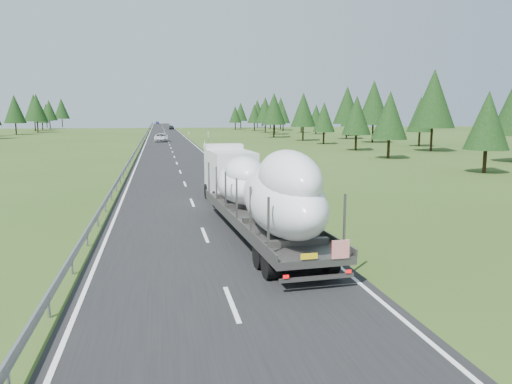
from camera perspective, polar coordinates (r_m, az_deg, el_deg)
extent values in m
plane|color=#2C4416|center=(15.73, -2.80, -12.70)|extent=(400.00, 400.00, 0.00)
cube|color=black|center=(114.64, -10.06, 5.89)|extent=(10.00, 400.00, 0.02)
cube|color=slate|center=(114.64, -12.73, 6.11)|extent=(0.08, 400.00, 0.32)
cylinder|color=slate|center=(15.82, -22.63, -12.11)|extent=(0.10, 0.10, 0.60)
cube|color=silver|center=(45.60, -0.15, 2.26)|extent=(0.12, 0.07, 1.00)
cube|color=black|center=(45.57, -0.15, 2.66)|extent=(0.13, 0.08, 0.12)
cube|color=silver|center=(95.01, -5.89, 5.68)|extent=(0.12, 0.07, 1.00)
cube|color=black|center=(95.00, -5.90, 5.87)|extent=(0.13, 0.08, 0.12)
cube|color=silver|center=(144.83, -7.71, 6.75)|extent=(0.12, 0.07, 1.00)
cube|color=black|center=(144.82, -7.71, 6.87)|extent=(0.13, 0.08, 0.12)
cube|color=silver|center=(194.74, -8.60, 7.26)|extent=(0.12, 0.07, 1.00)
cube|color=black|center=(194.73, -8.60, 7.36)|extent=(0.13, 0.08, 0.12)
cube|color=silver|center=(244.69, -9.13, 7.57)|extent=(0.12, 0.07, 1.00)
cube|color=black|center=(244.68, -9.13, 7.64)|extent=(0.13, 0.08, 0.12)
cube|color=silver|center=(294.65, -9.47, 7.77)|extent=(0.12, 0.07, 1.00)
cube|color=black|center=(294.65, -9.48, 7.83)|extent=(0.13, 0.08, 0.12)
cube|color=silver|center=(344.63, -9.72, 7.91)|extent=(0.12, 0.07, 1.00)
cube|color=black|center=(344.62, -9.72, 7.97)|extent=(0.13, 0.08, 0.12)
cylinder|color=slate|center=(95.05, -5.48, 5.99)|extent=(0.08, 0.08, 2.00)
cube|color=silver|center=(95.01, -5.49, 6.59)|extent=(0.05, 0.90, 1.20)
cylinder|color=black|center=(82.66, 19.41, 5.89)|extent=(0.36, 0.36, 4.30)
cone|color=black|center=(82.61, 19.63, 10.03)|extent=(6.69, 6.69, 8.96)
cylinder|color=black|center=(95.06, 18.16, 5.90)|extent=(0.36, 0.36, 3.03)
cone|color=black|center=(94.96, 18.28, 8.43)|extent=(4.71, 4.71, 6.31)
cylinder|color=black|center=(104.74, 13.19, 6.69)|extent=(0.36, 0.36, 4.27)
cone|color=black|center=(104.70, 13.31, 9.93)|extent=(6.64, 6.64, 8.89)
cylinder|color=black|center=(118.89, 10.30, 6.98)|extent=(0.36, 0.36, 4.14)
cone|color=black|center=(118.85, 10.37, 9.75)|extent=(6.44, 6.44, 8.62)
cylinder|color=black|center=(136.12, 10.55, 6.95)|extent=(0.36, 0.36, 2.91)
cone|color=black|center=(136.06, 10.60, 8.65)|extent=(4.53, 4.53, 6.07)
cylinder|color=black|center=(146.40, 6.86, 7.16)|extent=(0.36, 0.36, 2.91)
cone|color=black|center=(146.34, 6.89, 8.74)|extent=(4.53, 4.53, 6.07)
cylinder|color=black|center=(157.73, 5.19, 7.32)|extent=(0.36, 0.36, 2.95)
cone|color=black|center=(157.67, 5.21, 8.80)|extent=(4.59, 4.59, 6.15)
cylinder|color=black|center=(172.54, 3.11, 7.50)|extent=(0.36, 0.36, 3.12)
cone|color=black|center=(172.49, 3.12, 8.94)|extent=(4.85, 4.85, 6.50)
cylinder|color=black|center=(187.90, 2.82, 7.76)|extent=(0.36, 0.36, 4.05)
cone|color=black|center=(187.88, 2.84, 9.48)|extent=(6.30, 6.30, 8.44)
cylinder|color=black|center=(200.32, 1.66, 7.70)|extent=(0.36, 0.36, 3.07)
cone|color=black|center=(200.27, 1.67, 8.92)|extent=(4.77, 4.77, 6.39)
cylinder|color=black|center=(213.25, 0.15, 7.90)|extent=(0.36, 0.36, 4.00)
cone|color=black|center=(213.23, 0.15, 9.40)|extent=(6.23, 6.23, 8.34)
cylinder|color=black|center=(229.08, 0.68, 7.92)|extent=(0.36, 0.36, 3.59)
cone|color=black|center=(229.05, 0.69, 9.17)|extent=(5.58, 5.58, 7.47)
cylinder|color=black|center=(240.03, 0.81, 7.95)|extent=(0.36, 0.36, 3.43)
cone|color=black|center=(240.00, 0.81, 9.08)|extent=(5.34, 5.34, 7.15)
cylinder|color=black|center=(54.08, 24.69, 3.42)|extent=(0.36, 0.36, 2.74)
cone|color=black|center=(53.90, 24.95, 7.45)|extent=(4.27, 4.27, 5.71)
cylinder|color=black|center=(67.57, 14.90, 4.97)|extent=(0.36, 0.36, 2.98)
cone|color=black|center=(67.43, 15.05, 8.48)|extent=(4.63, 4.63, 6.21)
cylinder|color=black|center=(81.64, 11.34, 5.72)|extent=(0.36, 0.36, 2.97)
cone|color=black|center=(81.53, 11.43, 8.61)|extent=(4.61, 4.61, 6.18)
cylinder|color=black|center=(98.02, 7.73, 6.26)|extent=(0.36, 0.36, 2.75)
cone|color=black|center=(97.92, 7.78, 8.49)|extent=(4.28, 4.28, 5.73)
cylinder|color=black|center=(110.18, 5.39, 6.79)|extent=(0.36, 0.36, 3.55)
cone|color=black|center=(110.11, 5.43, 9.36)|extent=(5.53, 5.53, 7.40)
cylinder|color=black|center=(124.41, 2.06, 7.11)|extent=(0.36, 0.36, 3.75)
cone|color=black|center=(124.35, 2.07, 9.51)|extent=(5.83, 5.83, 7.81)
cylinder|color=black|center=(143.24, 2.12, 7.36)|extent=(0.36, 0.36, 3.81)
cone|color=black|center=(143.19, 2.13, 9.47)|extent=(5.92, 5.92, 7.93)
cylinder|color=black|center=(157.93, 1.07, 7.50)|extent=(0.36, 0.36, 3.76)
cone|color=black|center=(157.89, 1.08, 9.40)|extent=(5.86, 5.86, 7.84)
cylinder|color=black|center=(175.34, -0.19, 7.54)|extent=(0.36, 0.36, 3.15)
cone|color=black|center=(175.29, -0.19, 8.97)|extent=(4.89, 4.89, 6.56)
cylinder|color=black|center=(188.63, -2.39, 7.61)|extent=(0.36, 0.36, 2.99)
cone|color=black|center=(188.58, -2.39, 8.87)|extent=(4.65, 4.65, 6.23)
cylinder|color=black|center=(203.03, -1.76, 7.78)|extent=(0.36, 0.36, 3.52)
cone|color=black|center=(202.99, -1.77, 9.16)|extent=(5.47, 5.47, 7.33)
cylinder|color=black|center=(156.45, -25.75, 6.62)|extent=(0.36, 0.36, 3.80)
cone|color=black|center=(156.41, -25.88, 8.54)|extent=(5.91, 5.91, 7.91)
cylinder|color=black|center=(171.34, -23.69, 6.93)|extent=(0.36, 0.36, 4.10)
cone|color=black|center=(171.31, -23.81, 8.83)|extent=(6.38, 6.38, 8.55)
cylinder|color=black|center=(187.01, -23.93, 7.04)|extent=(0.36, 0.36, 4.23)
cone|color=black|center=(186.98, -24.05, 8.83)|extent=(6.59, 6.59, 8.82)
cylinder|color=black|center=(199.76, -23.21, 6.97)|extent=(0.36, 0.36, 2.99)
cone|color=black|center=(199.72, -23.28, 8.16)|extent=(4.65, 4.65, 6.23)
cylinder|color=black|center=(213.29, -22.48, 7.21)|extent=(0.36, 0.36, 3.84)
cone|color=black|center=(213.26, -22.57, 8.64)|extent=(5.97, 5.97, 8.00)
cylinder|color=black|center=(228.92, -22.78, 7.21)|extent=(0.36, 0.36, 3.43)
cone|color=black|center=(228.89, -22.86, 8.40)|extent=(5.34, 5.34, 7.15)
cylinder|color=black|center=(238.55, -21.26, 7.45)|extent=(0.36, 0.36, 4.31)
cone|color=black|center=(238.53, -21.35, 8.88)|extent=(6.70, 6.70, 8.97)
cube|color=silver|center=(32.64, -2.98, 2.19)|extent=(2.90, 5.34, 2.91)
cube|color=black|center=(35.20, -3.60, 3.52)|extent=(2.39, 0.23, 1.45)
cube|color=silver|center=(34.75, -3.54, 5.25)|extent=(2.66, 1.40, 0.31)
cube|color=#52504D|center=(31.82, -2.70, -0.53)|extent=(2.78, 3.26, 0.26)
cylinder|color=black|center=(34.54, -5.36, 0.10)|extent=(0.43, 1.06, 1.04)
cylinder|color=black|center=(34.85, -1.46, 0.21)|extent=(0.43, 1.06, 1.04)
cylinder|color=black|center=(31.28, -4.75, -0.82)|extent=(0.43, 1.06, 1.04)
cylinder|color=black|center=(31.62, -0.45, -0.68)|extent=(0.43, 1.06, 1.04)
cube|color=#52504D|center=(23.21, 0.47, -3.11)|extent=(3.68, 14.67, 0.27)
cube|color=#52504D|center=(22.93, -2.91, -2.61)|extent=(0.94, 14.50, 0.25)
cube|color=#52504D|center=(23.47, 3.78, -2.35)|extent=(0.94, 14.50, 0.25)
cube|color=#52504D|center=(16.75, 0.11, -3.91)|extent=(0.08, 0.08, 1.97)
cube|color=#52504D|center=(17.48, 9.04, -3.47)|extent=(0.08, 0.08, 1.97)
cube|color=#52504D|center=(19.14, -1.34, -2.28)|extent=(0.08, 0.08, 1.97)
cube|color=#52504D|center=(19.78, 6.57, -1.97)|extent=(0.08, 0.08, 1.97)
cube|color=#52504D|center=(21.56, -2.46, -1.02)|extent=(0.08, 0.08, 1.97)
cube|color=#52504D|center=(22.13, 4.63, -0.78)|extent=(0.08, 0.08, 1.97)
cube|color=#52504D|center=(23.99, -3.35, -0.01)|extent=(0.08, 0.08, 1.97)
cube|color=#52504D|center=(24.51, 3.06, 0.18)|extent=(0.08, 0.08, 1.97)
cube|color=#52504D|center=(26.43, -4.08, 0.81)|extent=(0.08, 0.08, 1.97)
cube|color=#52504D|center=(26.90, 1.77, 0.97)|extent=(0.08, 0.08, 1.97)
cube|color=#52504D|center=(28.88, -4.68, 1.50)|extent=(0.08, 0.08, 1.97)
cube|color=#52504D|center=(29.32, 0.69, 1.63)|extent=(0.08, 0.08, 1.97)
cylinder|color=black|center=(17.78, 0.48, -8.33)|extent=(0.48, 1.06, 1.04)
cylinder|color=black|center=(18.36, 7.54, -7.85)|extent=(0.48, 1.06, 1.04)
cylinder|color=black|center=(18.95, -0.28, -7.23)|extent=(0.48, 1.06, 1.04)
cylinder|color=black|center=(19.49, 6.37, -6.83)|extent=(0.48, 1.06, 1.04)
cube|color=#52504D|center=(16.58, 5.53, -9.86)|extent=(2.60, 0.28, 0.12)
cube|color=red|center=(16.47, 8.26, -6.64)|extent=(0.62, 0.08, 0.62)
cube|color=yellow|center=(16.20, 4.58, -7.41)|extent=(0.57, 0.08, 0.19)
cube|color=red|center=(16.20, 1.86, -9.69)|extent=(0.19, 0.07, 0.10)
cube|color=red|center=(16.80, 9.22, -9.12)|extent=(0.19, 0.07, 0.10)
ellipsoid|color=white|center=(19.75, 2.40, -0.86)|extent=(3.27, 8.44, 2.71)
ellipsoid|color=white|center=(18.61, 3.16, 1.49)|extent=(2.42, 5.37, 2.16)
ellipsoid|color=white|center=(26.63, -1.13, 0.97)|extent=(3.02, 6.43, 2.04)
ellipsoid|color=white|center=(25.77, -0.83, 2.31)|extent=(2.25, 4.09, 1.63)
imported|color=silver|center=(107.10, -10.76, 6.13)|extent=(3.12, 6.37, 1.74)
imported|color=black|center=(191.09, -9.64, 7.29)|extent=(1.97, 4.53, 1.52)
imported|color=#171842|center=(294.86, -11.21, 7.77)|extent=(1.84, 4.60, 1.49)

